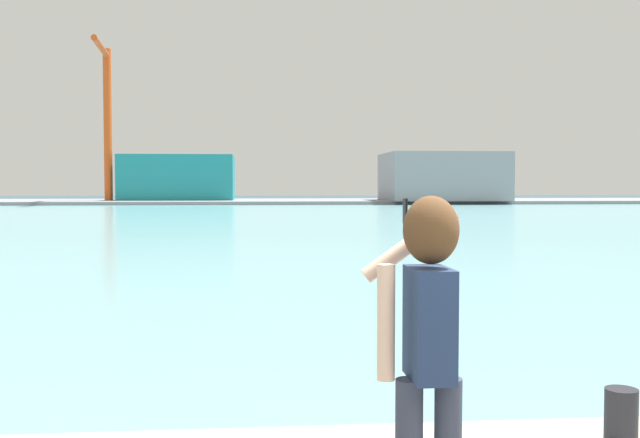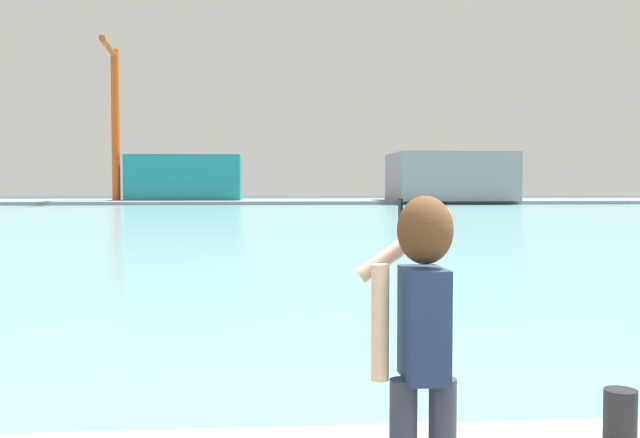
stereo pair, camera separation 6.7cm
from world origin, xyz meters
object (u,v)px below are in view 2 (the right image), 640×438
(warehouse_right, at_px, (450,177))
(port_crane, at_px, (114,109))
(person_photographer, at_px, (421,331))
(warehouse_left, at_px, (186,178))
(harbor_bollard, at_px, (620,418))

(warehouse_right, bearing_deg, port_crane, 178.16)
(person_photographer, bearing_deg, warehouse_right, -15.62)
(person_photographer, distance_m, warehouse_right, 89.61)
(warehouse_left, xyz_separation_m, port_crane, (-8.11, -4.93, 8.41))
(warehouse_left, bearing_deg, person_photographer, -83.34)
(warehouse_left, distance_m, warehouse_right, 34.06)
(harbor_bollard, distance_m, warehouse_left, 92.63)
(warehouse_right, relative_size, port_crane, 0.77)
(person_photographer, xyz_separation_m, warehouse_left, (-10.85, 92.95, 1.68))
(person_photographer, height_order, port_crane, port_crane)
(harbor_bollard, bearing_deg, person_photographer, -144.01)
(person_photographer, bearing_deg, warehouse_left, 5.67)
(port_crane, bearing_deg, harbor_bollard, -76.64)
(warehouse_left, height_order, port_crane, port_crane)
(person_photographer, distance_m, harbor_bollard, 2.23)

